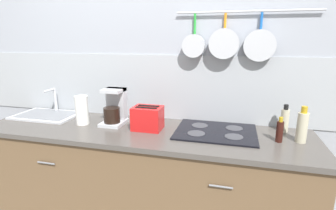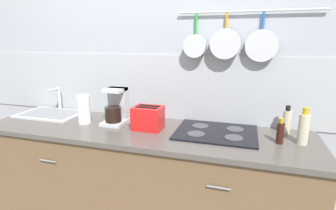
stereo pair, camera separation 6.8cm
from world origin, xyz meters
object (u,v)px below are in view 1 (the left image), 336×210
object	(u,v)px
coffee_maker	(115,109)
bottle_sesame_oil	(280,131)
toaster	(148,118)
paper_towel_roll	(82,110)
bottle_olive_oil	(302,127)
bottle_dish_soap	(285,120)

from	to	relation	value
coffee_maker	bottle_sesame_oil	bearing A→B (deg)	-4.31
coffee_maker	toaster	world-z (taller)	coffee_maker
paper_towel_roll	bottle_olive_oil	world-z (taller)	bottle_olive_oil
coffee_maker	bottle_olive_oil	xyz separation A→B (m)	(1.35, -0.06, -0.01)
bottle_dish_soap	bottle_olive_oil	xyz separation A→B (m)	(0.07, -0.19, 0.02)
coffee_maker	bottle_olive_oil	world-z (taller)	coffee_maker
toaster	bottle_sesame_oil	distance (m)	0.92
paper_towel_roll	bottle_sesame_oil	distance (m)	1.46
coffee_maker	toaster	bearing A→B (deg)	-13.48
bottle_sesame_oil	toaster	bearing A→B (deg)	178.76
coffee_maker	bottle_sesame_oil	distance (m)	1.22
bottle_sesame_oil	bottle_olive_oil	size ratio (longest dim) A/B	0.70
toaster	bottle_sesame_oil	xyz separation A→B (m)	(0.92, -0.02, -0.01)
bottle_sesame_oil	bottle_dish_soap	size ratio (longest dim) A/B	0.83
coffee_maker	toaster	size ratio (longest dim) A/B	1.22
paper_towel_roll	bottle_dish_soap	world-z (taller)	paper_towel_roll
paper_towel_roll	coffee_maker	size ratio (longest dim) A/B	0.81
paper_towel_roll	bottle_olive_oil	distance (m)	1.60
paper_towel_roll	coffee_maker	world-z (taller)	coffee_maker
bottle_sesame_oil	bottle_dish_soap	bearing A→B (deg)	73.82
paper_towel_roll	toaster	distance (m)	0.54
paper_towel_roll	bottle_sesame_oil	world-z (taller)	paper_towel_roll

